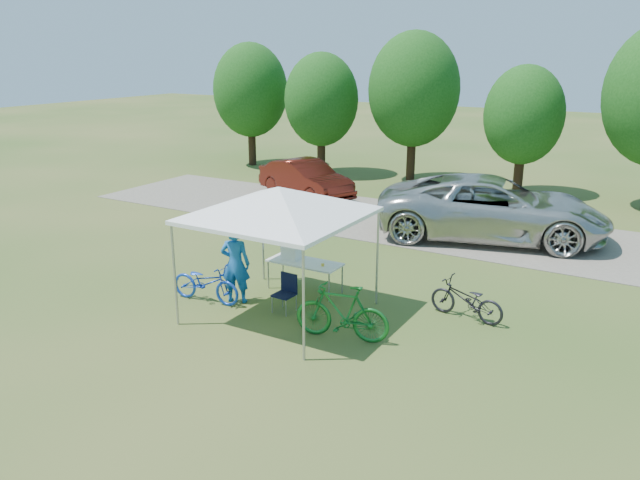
# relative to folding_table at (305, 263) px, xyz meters

# --- Properties ---
(ground) EXTENTS (100.00, 100.00, 0.00)m
(ground) POSITION_rel_folding_table_xyz_m (0.25, -1.37, -0.66)
(ground) COLOR #2D5119
(ground) RESTS_ON ground
(gravel_strip) EXTENTS (24.00, 5.00, 0.02)m
(gravel_strip) POSITION_rel_folding_table_xyz_m (0.25, 6.63, -0.65)
(gravel_strip) COLOR gray
(gravel_strip) RESTS_ON ground
(canopy) EXTENTS (4.53, 4.53, 3.00)m
(canopy) POSITION_rel_folding_table_xyz_m (0.25, -1.37, 1.99)
(canopy) COLOR #A5A5AA
(canopy) RESTS_ON ground
(treeline) EXTENTS (24.89, 4.28, 6.30)m
(treeline) POSITION_rel_folding_table_xyz_m (-0.04, 12.67, 2.87)
(treeline) COLOR #382314
(treeline) RESTS_ON ground
(folding_table) EXTENTS (1.71, 0.71, 0.70)m
(folding_table) POSITION_rel_folding_table_xyz_m (0.00, 0.00, 0.00)
(folding_table) COLOR white
(folding_table) RESTS_ON ground
(folding_chair) EXTENTS (0.43, 0.45, 0.81)m
(folding_chair) POSITION_rel_folding_table_xyz_m (0.26, -1.17, -0.19)
(folding_chair) COLOR black
(folding_chair) RESTS_ON ground
(cooler) EXTENTS (0.42, 0.28, 0.30)m
(cooler) POSITION_rel_folding_table_xyz_m (-0.37, -0.00, 0.20)
(cooler) COLOR white
(cooler) RESTS_ON folding_table
(ice_cream_cup) EXTENTS (0.07, 0.07, 0.05)m
(ice_cream_cup) POSITION_rel_folding_table_xyz_m (0.50, -0.05, 0.07)
(ice_cream_cup) COLOR gold
(ice_cream_cup) RESTS_ON folding_table
(cyclist) EXTENTS (0.75, 0.63, 1.76)m
(cyclist) POSITION_rel_folding_table_xyz_m (-0.96, -1.32, 0.22)
(cyclist) COLOR blue
(cyclist) RESTS_ON ground
(bike_blue) EXTENTS (1.73, 0.74, 0.88)m
(bike_blue) POSITION_rel_folding_table_xyz_m (-1.54, -1.65, -0.22)
(bike_blue) COLOR #153FBB
(bike_blue) RESTS_ON ground
(bike_green) EXTENTS (1.92, 0.88, 1.11)m
(bike_green) POSITION_rel_folding_table_xyz_m (1.93, -1.78, -0.11)
(bike_green) COLOR #176B26
(bike_green) RESTS_ON ground
(bike_dark) EXTENTS (1.65, 0.76, 0.84)m
(bike_dark) POSITION_rel_folding_table_xyz_m (3.69, 0.33, -0.24)
(bike_dark) COLOR black
(bike_dark) RESTS_ON ground
(minivan) EXTENTS (7.06, 4.58, 1.81)m
(minivan) POSITION_rel_folding_table_xyz_m (2.53, 6.27, 0.26)
(minivan) COLOR beige
(minivan) RESTS_ON gravel_strip
(sedan) EXTENTS (4.43, 2.85, 1.38)m
(sedan) POSITION_rel_folding_table_xyz_m (-4.93, 8.04, 0.05)
(sedan) COLOR #50150D
(sedan) RESTS_ON gravel_strip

